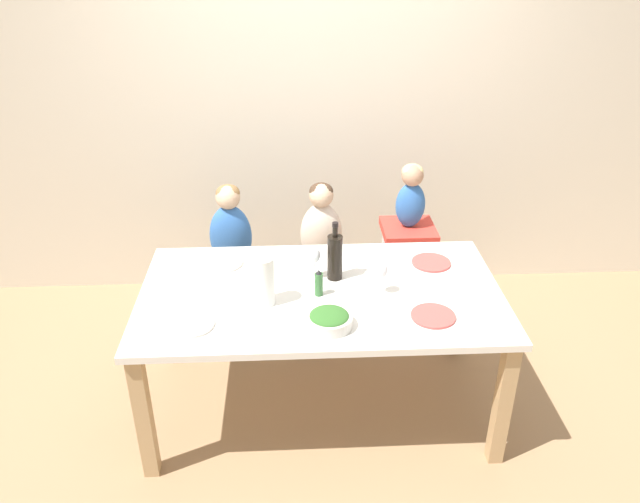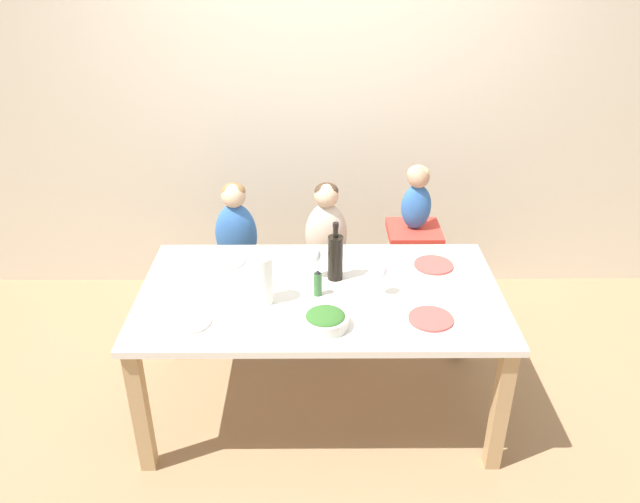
# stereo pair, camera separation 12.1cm
# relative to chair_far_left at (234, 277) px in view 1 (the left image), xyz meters

# --- Properties ---
(ground_plane) EXTENTS (14.00, 14.00, 0.00)m
(ground_plane) POSITION_rel_chair_far_left_xyz_m (0.50, -0.74, -0.39)
(ground_plane) COLOR #9E7A56
(wall_back) EXTENTS (10.00, 0.06, 2.70)m
(wall_back) POSITION_rel_chair_far_left_xyz_m (0.50, 0.63, 0.96)
(wall_back) COLOR beige
(wall_back) RESTS_ON ground_plane
(dining_table) EXTENTS (1.77, 0.98, 0.73)m
(dining_table) POSITION_rel_chair_far_left_xyz_m (0.50, -0.74, 0.25)
(dining_table) COLOR white
(dining_table) RESTS_ON ground_plane
(chair_far_left) EXTENTS (0.37, 0.37, 0.47)m
(chair_far_left) POSITION_rel_chair_far_left_xyz_m (0.00, 0.00, 0.00)
(chair_far_left) COLOR silver
(chair_far_left) RESTS_ON ground_plane
(chair_far_center) EXTENTS (0.37, 0.37, 0.47)m
(chair_far_center) POSITION_rel_chair_far_left_xyz_m (0.54, 0.00, 0.00)
(chair_far_center) COLOR silver
(chair_far_center) RESTS_ON ground_plane
(chair_right_highchair) EXTENTS (0.32, 0.32, 0.71)m
(chair_right_highchair) POSITION_rel_chair_far_left_xyz_m (1.07, -0.00, 0.15)
(chair_right_highchair) COLOR silver
(chair_right_highchair) RESTS_ON ground_plane
(person_child_left) EXTENTS (0.25, 0.16, 0.52)m
(person_child_left) POSITION_rel_chair_far_left_xyz_m (0.00, 0.00, 0.34)
(person_child_left) COLOR #3366B2
(person_child_left) RESTS_ON chair_far_left
(person_child_center) EXTENTS (0.25, 0.16, 0.52)m
(person_child_center) POSITION_rel_chair_far_left_xyz_m (0.54, 0.00, 0.34)
(person_child_center) COLOR beige
(person_child_center) RESTS_ON chair_far_center
(person_baby_right) EXTENTS (0.18, 0.13, 0.39)m
(person_baby_right) POSITION_rel_chair_far_left_xyz_m (1.07, 0.00, 0.54)
(person_baby_right) COLOR #3366B2
(person_baby_right) RESTS_ON chair_right_highchair
(wine_bottle) EXTENTS (0.08, 0.08, 0.31)m
(wine_bottle) POSITION_rel_chair_far_left_xyz_m (0.58, -0.61, 0.46)
(wine_bottle) COLOR black
(wine_bottle) RESTS_ON dining_table
(paper_towel_roll) EXTENTS (0.10, 0.10, 0.24)m
(paper_towel_roll) POSITION_rel_chair_far_left_xyz_m (0.23, -0.83, 0.46)
(paper_towel_roll) COLOR white
(paper_towel_roll) RESTS_ON dining_table
(wine_glass_near) EXTENTS (0.06, 0.06, 0.17)m
(wine_glass_near) POSITION_rel_chair_far_left_xyz_m (0.79, -0.77, 0.46)
(wine_glass_near) COLOR white
(wine_glass_near) RESTS_ON dining_table
(wine_glass_far) EXTENTS (0.06, 0.06, 0.17)m
(wine_glass_far) POSITION_rel_chair_far_left_xyz_m (0.47, -0.60, 0.46)
(wine_glass_far) COLOR white
(wine_glass_far) RESTS_ON dining_table
(salad_bowl_large) EXTENTS (0.21, 0.21, 0.07)m
(salad_bowl_large) POSITION_rel_chair_far_left_xyz_m (0.52, -1.04, 0.37)
(salad_bowl_large) COLOR silver
(salad_bowl_large) RESTS_ON dining_table
(dinner_plate_front_left) EXTENTS (0.21, 0.21, 0.01)m
(dinner_plate_front_left) POSITION_rel_chair_far_left_xyz_m (-0.10, -1.01, 0.34)
(dinner_plate_front_left) COLOR silver
(dinner_plate_front_left) RESTS_ON dining_table
(dinner_plate_back_left) EXTENTS (0.21, 0.21, 0.01)m
(dinner_plate_back_left) POSITION_rel_chair_far_left_xyz_m (-0.00, -0.44, 0.34)
(dinner_plate_back_left) COLOR silver
(dinner_plate_back_left) RESTS_ON dining_table
(dinner_plate_back_right) EXTENTS (0.21, 0.21, 0.01)m
(dinner_plate_back_right) POSITION_rel_chair_far_left_xyz_m (1.10, -0.49, 0.34)
(dinner_plate_back_right) COLOR #D14C47
(dinner_plate_back_right) RESTS_ON dining_table
(dinner_plate_front_right) EXTENTS (0.21, 0.21, 0.01)m
(dinner_plate_front_right) POSITION_rel_chair_far_left_xyz_m (1.00, -0.99, 0.34)
(dinner_plate_front_right) COLOR #D14C47
(dinner_plate_front_right) RESTS_ON dining_table
(condiment_bottle_hot_sauce) EXTENTS (0.04, 0.04, 0.14)m
(condiment_bottle_hot_sauce) POSITION_rel_chair_far_left_xyz_m (0.49, -0.77, 0.40)
(condiment_bottle_hot_sauce) COLOR #336633
(condiment_bottle_hot_sauce) RESTS_ON dining_table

